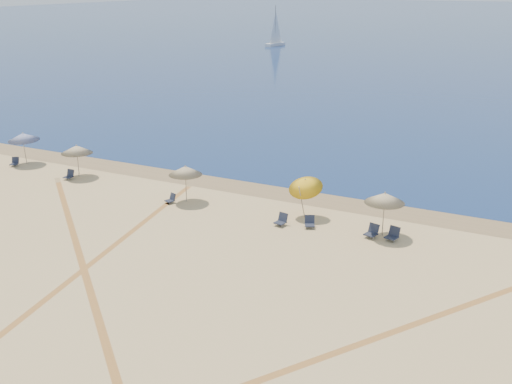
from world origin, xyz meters
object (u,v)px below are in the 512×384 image
chair_4 (310,222)px  chair_2 (171,199)px  chair_3 (282,220)px  sailboat_0 (276,34)px  chair_5 (372,232)px  chair_1 (69,175)px  umbrella_1 (77,149)px  chair_6 (393,234)px  umbrella_2 (185,170)px  umbrella_0 (23,137)px  chair_0 (15,162)px  umbrella_3 (305,184)px  umbrella_4 (385,198)px

chair_4 → chair_2: bearing=156.7°
chair_3 → sailboat_0: sailboat_0 is taller
chair_5 → chair_1: bearing=-165.9°
umbrella_1 → chair_4: (18.07, -1.47, -1.70)m
chair_6 → sailboat_0: bearing=132.8°
umbrella_2 → chair_3: 7.20m
umbrella_0 → chair_1: umbrella_0 is taller
umbrella_2 → chair_0: size_ratio=3.07×
umbrella_2 → chair_2: bearing=-139.8°
chair_2 → chair_0: bearing=-164.5°
umbrella_2 → chair_4: (8.48, -0.48, -1.75)m
umbrella_3 → chair_6: (5.49, -0.98, -1.72)m
chair_4 → umbrella_3: bearing=99.3°
chair_3 → chair_4: (1.55, 0.42, -0.01)m
umbrella_4 → chair_5: bearing=-135.9°
umbrella_3 → chair_1: bearing=-178.3°
sailboat_0 → umbrella_0: bearing=-67.4°
umbrella_1 → chair_2: bearing=-10.3°
umbrella_1 → chair_6: umbrella_1 is taller
chair_3 → chair_6: (6.19, 0.71, 0.02)m
umbrella_2 → chair_1: bearing=178.4°
umbrella_4 → chair_5: 1.97m
umbrella_1 → chair_4: bearing=-4.7°
sailboat_0 → umbrella_4: bearing=-52.0°
chair_3 → umbrella_1: bearing=-175.5°
chair_6 → chair_0: bearing=-167.5°
umbrella_0 → umbrella_1: 5.75m
umbrella_0 → chair_0: 2.01m
chair_3 → chair_6: chair_6 is taller
umbrella_4 → sailboat_0: sailboat_0 is taller
umbrella_2 → chair_5: size_ratio=2.86×
umbrella_0 → chair_3: bearing=-6.5°
chair_1 → chair_6: (22.93, -0.46, 0.03)m
chair_2 → chair_3: (7.66, -0.28, 0.04)m
umbrella_2 → chair_6: umbrella_2 is taller
umbrella_1 → chair_2: size_ratio=3.24×
chair_1 → chair_6: size_ratio=0.80×
umbrella_4 → chair_5: umbrella_4 is taller
sailboat_0 → umbrella_2: bearing=-58.6°
umbrella_4 → chair_1: (-22.27, 0.12, -1.89)m
umbrella_0 → umbrella_3: bearing=-2.2°
umbrella_4 → sailboat_0: size_ratio=0.31×
umbrella_2 → chair_6: size_ratio=2.84×
chair_3 → sailboat_0: 99.61m
chair_1 → sailboat_0: sailboat_0 is taller
chair_0 → chair_4: (24.19, -1.38, 0.01)m
umbrella_0 → umbrella_2: umbrella_0 is taller
chair_0 → chair_3: (22.64, -1.80, 0.02)m
umbrella_1 → chair_6: size_ratio=2.78×
chair_1 → chair_2: bearing=-8.3°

